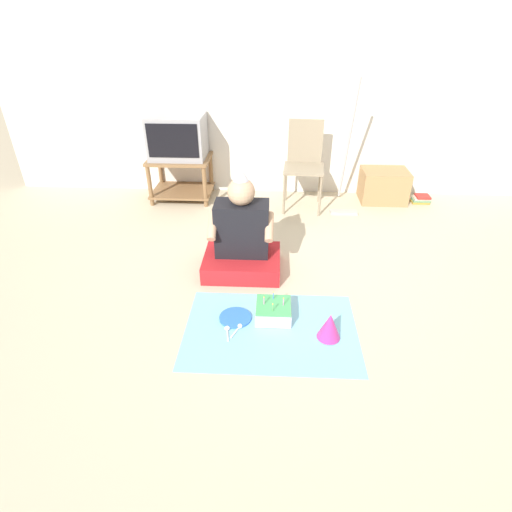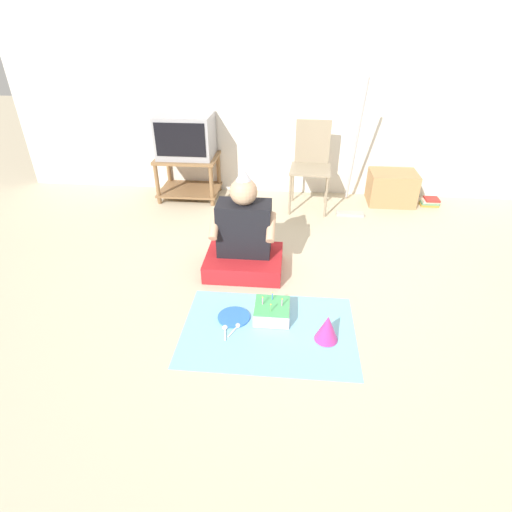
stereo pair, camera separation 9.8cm
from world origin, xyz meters
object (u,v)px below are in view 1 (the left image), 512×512
Objects in this scene: paper_plate at (235,318)px; book_pile at (421,199)px; tv at (178,137)px; person_seated at (242,240)px; birthday_cake at (273,311)px; dust_mop at (346,173)px; party_hat_blue at (330,326)px; folding_chair at (304,159)px; cardboard_box_stack at (383,186)px.

book_pile is at bearing 47.93° from paper_plate.
tv is 1.68m from person_seated.
birthday_cake is 0.26m from paper_plate.
dust_mop is 0.97m from book_pile.
party_hat_blue is (0.61, -0.78, -0.17)m from person_seated.
tv is 2.30m from paper_plate.
tv is 2.70m from book_pile.
folding_chair is at bearing 81.61° from birthday_cake.
dust_mop reaches higher than book_pile.
book_pile is at bearing 60.67° from party_hat_blue.
book_pile is 2.33m from person_seated.
dust_mop is at bearing 68.69° from birthday_cake.
birthday_cake is (-0.28, -1.91, -0.44)m from folding_chair.
person_seated is at bearing -112.42° from folding_chair.
cardboard_box_stack is 0.44m from book_pile.
tv is at bearing 179.60° from book_pile.
birthday_cake is (1.04, -2.03, -0.62)m from tv.
dust_mop is at bearing -7.23° from tv.
paper_plate is (-0.61, 0.15, -0.09)m from party_hat_blue.
person_seated is 0.69m from birthday_cake.
party_hat_blue reaches higher than book_pile.
paper_plate is (-0.96, -1.84, -0.39)m from dust_mop.
tv is 0.69× the size of person_seated.
folding_chair is 1.39m from book_pile.
paper_plate is (-1.84, -2.04, -0.03)m from book_pile.
tv is at bearing 172.77° from dust_mop.
party_hat_blue is (-0.35, -1.99, -0.30)m from dust_mop.
dust_mop is (-0.46, -0.25, 0.23)m from cardboard_box_stack.
book_pile is 2.52m from party_hat_blue.
cardboard_box_stack reaches higher than party_hat_blue.
person_seated is (-1.85, -1.41, 0.22)m from book_pile.
folding_chair reaches higher than cardboard_box_stack.
dust_mop is at bearing 62.39° from paper_plate.
folding_chair is 4.00× the size of paper_plate.
person_seated is at bearing 113.19° from birthday_cake.
folding_chair is 4.85× the size of party_hat_blue.
folding_chair is 1.98m from birthday_cake.
dust_mop is 1.55m from person_seated.
person_seated is 0.68m from paper_plate.
folding_chair reaches higher than party_hat_blue.
party_hat_blue is at bearing -87.97° from folding_chair.
party_hat_blue is (-1.23, -2.19, 0.05)m from book_pile.
dust_mop reaches higher than person_seated.
party_hat_blue reaches higher than paper_plate.
tv is at bearing 117.05° from birthday_cake.
cardboard_box_stack is 0.57m from dust_mop.
folding_chair is at bearing -170.13° from cardboard_box_stack.
person_seated is (0.78, -1.43, -0.41)m from tv.
birthday_cake reaches higher than paper_plate.
party_hat_blue is at bearing -119.33° from book_pile.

